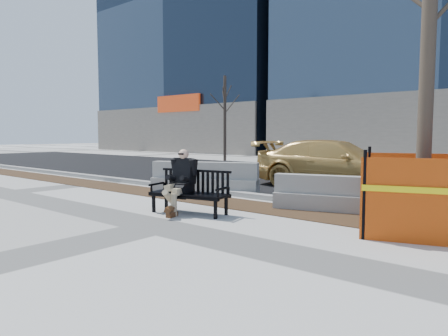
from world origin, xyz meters
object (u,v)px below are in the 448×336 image
Objects in this scene: seated_man at (182,212)px; jersey_barrier_right at (337,211)px; sedan at (336,188)px; tree_fence at (421,232)px; jersey_barrier_left at (205,192)px; bench at (189,214)px.

jersey_barrier_right is (2.38, 2.10, 0.00)m from seated_man.
sedan is 3.81m from jersey_barrier_right.
seated_man is 0.50× the size of jersey_barrier_right.
sedan is (-3.38, 4.27, 0.00)m from tree_fence.
seated_man is at bearing -154.57° from jersey_barrier_right.
jersey_barrier_left is 1.13× the size of jersey_barrier_right.
sedan is at bearing 70.13° from seated_man.
seated_man is 0.44× the size of jersey_barrier_left.
jersey_barrier_left is at bearing 110.98° from seated_man.
tree_fence is at bearing -40.05° from jersey_barrier_right.
seated_man is at bearing 168.46° from bench.
sedan is 3.94m from jersey_barrier_left.
bench is 2.95m from jersey_barrier_left.
bench reaches higher than jersey_barrier_right.
bench reaches higher than jersey_barrier_left.
bench is 4.16m from tree_fence.
jersey_barrier_left is (-1.53, 2.38, 0.00)m from seated_man.
seated_man is 0.27× the size of sedan.
seated_man is at bearing 166.27° from sedan.
jersey_barrier_right is at bearing 29.60° from seated_man.
seated_man is 0.19× the size of tree_fence.
seated_man is 3.17m from jersey_barrier_right.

